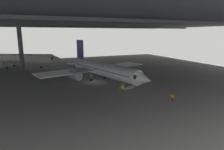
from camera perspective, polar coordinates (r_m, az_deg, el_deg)
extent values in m
plane|color=slate|center=(51.54, -4.58, -2.00)|extent=(110.00, 110.00, 0.00)
cylinder|color=#4C4F54|center=(70.51, -25.25, 7.11)|extent=(1.41, 1.41, 15.57)
cube|color=#38383D|center=(63.29, -8.94, 15.27)|extent=(121.00, 99.00, 1.20)
cube|color=#4C4F54|center=(39.78, 0.30, 15.91)|extent=(115.50, 0.50, 0.70)
cube|color=#4C4F54|center=(79.32, -11.95, 13.77)|extent=(115.50, 0.50, 0.70)
cylinder|color=white|center=(50.88, -2.59, 1.66)|extent=(9.90, 25.56, 3.43)
cone|color=white|center=(40.32, 9.29, -1.27)|extent=(4.30, 4.84, 3.36)
cube|color=black|center=(41.68, 7.13, -0.16)|extent=(3.43, 3.07, 0.75)
cone|color=white|center=(62.89, -10.20, 3.81)|extent=(4.23, 6.05, 2.91)
cube|color=navy|center=(60.53, -9.38, 7.50)|extent=(1.20, 3.67, 5.61)
cube|color=white|center=(61.36, -6.86, 3.87)|extent=(4.94, 3.83, 0.16)
cube|color=white|center=(59.05, -10.85, 3.42)|extent=(4.94, 3.83, 0.16)
cube|color=white|center=(59.52, 2.07, 2.86)|extent=(15.45, 9.71, 0.24)
cylinder|color=#9EA3A8|center=(57.13, 1.95, 1.86)|extent=(3.20, 4.85, 2.12)
cube|color=white|center=(50.14, -13.66, 0.77)|extent=(15.45, 9.71, 0.24)
cylinder|color=#9EA3A8|center=(49.34, -10.91, 0.00)|extent=(3.20, 4.85, 2.12)
cube|color=navy|center=(50.83, -2.60, 1.94)|extent=(9.48, 23.77, 0.16)
cylinder|color=#9EA3A8|center=(44.78, 3.81, -2.51)|extent=(0.20, 0.20, 1.15)
cylinder|color=black|center=(44.99, 3.79, -3.50)|extent=(0.52, 0.95, 0.90)
cylinder|color=#9EA3A8|center=(54.59, -2.11, 0.18)|extent=(0.20, 0.20, 1.15)
cylinder|color=black|center=(54.76, -2.11, -0.64)|extent=(0.52, 0.95, 0.90)
cylinder|color=#9EA3A8|center=(52.08, -6.24, -0.47)|extent=(0.20, 0.20, 1.15)
cylinder|color=black|center=(52.26, -6.22, -1.33)|extent=(0.52, 0.95, 0.90)
cube|color=slate|center=(45.20, 4.36, -3.56)|extent=(3.90, 2.39, 0.70)
cube|color=slate|center=(44.76, 4.39, -1.41)|extent=(3.61, 2.13, 2.88)
cube|color=slate|center=(45.57, 5.96, 0.59)|extent=(1.40, 1.54, 0.12)
cylinder|color=black|center=(45.90, 5.46, 1.32)|extent=(0.06, 0.06, 1.00)
cylinder|color=black|center=(45.05, 6.50, 1.09)|extent=(0.06, 0.06, 1.00)
cylinder|color=black|center=(46.73, 5.13, -3.31)|extent=(0.32, 0.19, 0.30)
cylinder|color=black|center=(45.76, 6.33, -3.67)|extent=(0.32, 0.19, 0.30)
cylinder|color=black|center=(44.81, 2.34, -3.94)|extent=(0.32, 0.19, 0.30)
cylinder|color=black|center=(43.80, 3.53, -4.34)|extent=(0.32, 0.19, 0.30)
cylinder|color=#232838|center=(38.30, 17.48, -6.96)|extent=(0.14, 0.14, 0.78)
cylinder|color=#232838|center=(38.34, 17.22, -6.93)|extent=(0.14, 0.14, 0.78)
cube|color=orange|center=(38.11, 17.41, -6.00)|extent=(0.39, 0.42, 0.55)
cylinder|color=orange|center=(38.06, 17.75, -6.00)|extent=(0.09, 0.09, 0.52)
cylinder|color=orange|center=(38.16, 17.08, -5.91)|extent=(0.09, 0.09, 0.52)
sphere|color=beige|center=(38.00, 17.45, -5.43)|extent=(0.21, 0.21, 0.21)
cylinder|color=#232838|center=(42.45, 3.19, -4.49)|extent=(0.14, 0.14, 0.85)
cylinder|color=#232838|center=(42.35, 2.99, -4.52)|extent=(0.14, 0.14, 0.85)
cube|color=yellow|center=(42.20, 3.10, -3.56)|extent=(0.39, 0.27, 0.60)
cylinder|color=yellow|center=(42.32, 3.36, -3.48)|extent=(0.09, 0.09, 0.57)
cylinder|color=yellow|center=(42.07, 2.84, -3.57)|extent=(0.09, 0.09, 0.57)
sphere|color=tan|center=(42.09, 3.11, -3.01)|extent=(0.23, 0.23, 0.23)
cylinder|color=white|center=(79.60, -26.24, 4.30)|extent=(25.77, 15.60, 3.63)
cone|color=white|center=(73.14, -15.88, 4.50)|extent=(5.51, 5.16, 3.56)
cube|color=black|center=(73.90, -17.58, 4.82)|extent=(3.67, 3.91, 0.80)
cube|color=white|center=(89.92, -25.66, 4.88)|extent=(12.82, 16.54, 0.24)
cylinder|color=#9EA3A8|center=(87.45, -25.08, 4.34)|extent=(5.23, 4.16, 2.25)
cube|color=orange|center=(79.56, -26.26, 4.49)|extent=(24.04, 14.76, 0.16)
cylinder|color=#9EA3A8|center=(75.72, -20.13, 2.81)|extent=(0.20, 0.20, 1.15)
cylinder|color=black|center=(75.85, -20.09, 2.21)|extent=(0.94, 0.68, 0.90)
cylinder|color=#9EA3A8|center=(83.27, -26.85, 3.02)|extent=(0.20, 0.20, 1.15)
cylinder|color=black|center=(83.38, -26.80, 2.48)|extent=(0.94, 0.68, 0.90)
cylinder|color=#9EA3A8|center=(79.21, -28.62, 2.44)|extent=(0.20, 0.20, 1.15)
cylinder|color=black|center=(79.33, -28.56, 1.87)|extent=(0.94, 0.68, 0.90)
cube|color=black|center=(41.43, 16.65, -6.00)|extent=(0.36, 0.36, 0.04)
cone|color=orange|center=(41.34, 16.67, -5.60)|extent=(0.30, 0.30, 0.56)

